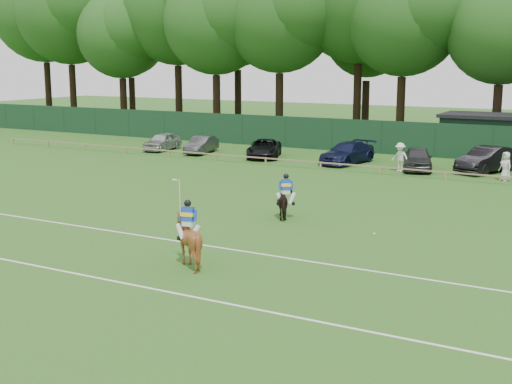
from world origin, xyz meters
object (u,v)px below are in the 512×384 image
Objects in this scene: utility_shed at (500,135)px; sedan_grey at (201,145)px; hatch_grey at (418,159)px; horse_chestnut at (188,241)px; polo_ball at (374,234)px; sedan_navy at (347,153)px; estate_black at (487,160)px; spectator_right at (506,166)px; horse_dark at (286,203)px; spectator_left at (400,157)px; sedan_silver at (162,141)px; suv_black at (264,149)px.

sedan_grey is at bearing -155.11° from utility_shed.
utility_shed is (3.47, 9.24, 0.80)m from hatch_grey.
polo_ball is (4.20, 7.11, -0.85)m from horse_chestnut.
estate_black is at bearing 14.68° from sedan_navy.
estate_black is 3.17m from spectator_right.
horse_chestnut is at bearing -120.56° from polo_ball.
estate_black is (9.03, 0.79, 0.08)m from sedan_navy.
spectator_right is (5.59, -1.51, 0.12)m from hatch_grey.
spectator_left reaches higher than horse_dark.
sedan_navy reaches higher than sedan_silver.
spectator_right reaches higher than sedan_navy.
sedan_grey is 0.80× the size of estate_black.
estate_black is (15.32, 1.01, 0.14)m from suv_black.
suv_black is at bearing -7.53° from sedan_grey.
sedan_navy is 0.59× the size of utility_shed.
hatch_grey reaches higher than suv_black.
horse_dark reaches higher than suv_black.
sedan_grey is at bearing -169.99° from spectator_left.
estate_black is at bearing -18.35° from suv_black.
sedan_grey is at bearing -167.90° from sedan_navy.
sedan_grey is 0.82× the size of suv_black.
polo_ball is at bearing -51.69° from sedan_grey.
horse_dark is at bearing -57.48° from sedan_grey.
spectator_left is at bearing -29.47° from suv_black.
spectator_right is (25.73, -1.52, 0.17)m from sedan_silver.
horse_chestnut is 25.99m from estate_black.
hatch_grey is at bearing -23.44° from suv_black.
horse_dark is 0.41× the size of sedan_silver.
spectator_right is at bearing 80.83° from polo_ball.
polo_ball is at bearing -90.87° from utility_shed.
horse_chestnut reaches higher than suv_black.
sedan_grey is 22.02m from utility_shed.
sedan_grey is at bearing -147.00° from spectator_right.
horse_dark is 0.94× the size of horse_chestnut.
hatch_grey is 9.90m from utility_shed.
estate_black is at bearing -3.01° from sedan_silver.
horse_dark is at bearing -111.60° from hatch_grey.
suv_black is at bearing -154.60° from estate_black.
spectator_right is at bearing 10.13° from spectator_left.
spectator_left reaches higher than polo_ball.
sedan_silver is 0.93× the size of hatch_grey.
sedan_silver is at bearing -168.60° from sedan_navy.
spectator_right is 19.04× the size of polo_ball.
horse_dark is 25.89m from utility_shed.
suv_black is 0.56× the size of utility_shed.
estate_black is 0.58× the size of utility_shed.
horse_dark is 0.34× the size of sedan_navy.
estate_black is 5.42m from spectator_left.
sedan_grey is at bearing 138.87° from polo_ball.
sedan_navy reaches higher than sedan_grey.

